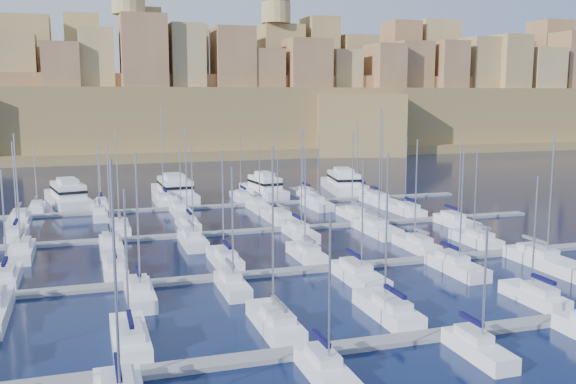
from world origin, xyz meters
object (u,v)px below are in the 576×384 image
object	(u,v)px
motor_yacht_b	(174,190)
motor_yacht_d	(343,183)
sailboat_2	(275,322)
sailboat_4	(535,296)
motor_yacht_a	(68,196)
motor_yacht_c	(264,188)

from	to	relation	value
motor_yacht_b	motor_yacht_d	bearing A→B (deg)	-1.03
sailboat_2	motor_yacht_b	xyz separation A→B (m)	(1.27, 71.47, 0.96)
motor_yacht_d	sailboat_4	bearing A→B (deg)	-97.89
sailboat_2	motor_yacht_a	distance (m)	72.99
sailboat_2	motor_yacht_c	xyz separation A→B (m)	(18.28, 69.25, 0.96)
motor_yacht_b	sailboat_2	bearing A→B (deg)	-91.02
motor_yacht_a	motor_yacht_d	world-z (taller)	same
sailboat_2	motor_yacht_d	size ratio (longest dim) A/B	0.83
sailboat_4	motor_yacht_a	distance (m)	83.63
motor_yacht_b	motor_yacht_d	size ratio (longest dim) A/B	1.04
sailboat_4	motor_yacht_c	distance (m)	70.30
sailboat_2	sailboat_4	world-z (taller)	sailboat_2
sailboat_4	motor_yacht_d	bearing A→B (deg)	82.11
sailboat_4	motor_yacht_b	world-z (taller)	sailboat_4
sailboat_4	motor_yacht_a	world-z (taller)	sailboat_4
motor_yacht_a	motor_yacht_b	bearing A→B (deg)	2.15
sailboat_4	motor_yacht_a	size ratio (longest dim) A/B	0.66
sailboat_4	motor_yacht_d	xyz separation A→B (m)	(9.91, 71.52, 1.00)
sailboat_2	motor_yacht_c	world-z (taller)	sailboat_2
motor_yacht_b	motor_yacht_d	xyz separation A→B (m)	(34.26, -0.62, -0.00)
sailboat_4	sailboat_2	bearing A→B (deg)	178.51
motor_yacht_c	sailboat_2	bearing A→B (deg)	-104.79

